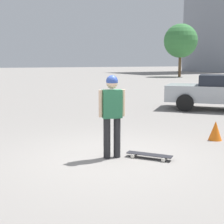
% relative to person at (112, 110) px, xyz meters
% --- Properties ---
extents(ground_plane, '(220.00, 220.00, 0.00)m').
position_rel_person_xyz_m(ground_plane, '(0.00, 0.00, -1.02)').
color(ground_plane, gray).
extents(person, '(0.28, 0.55, 1.72)m').
position_rel_person_xyz_m(person, '(0.00, 0.00, 0.00)').
color(person, '#262628').
rests_on(person, ground_plane).
extents(skateboard, '(0.87, 0.76, 0.09)m').
position_rel_person_xyz_m(skateboard, '(0.42, 0.65, -0.94)').
color(skateboard, '#232328').
rests_on(skateboard, ground_plane).
extents(car_parked_near, '(4.51, 4.43, 1.45)m').
position_rel_person_xyz_m(car_parked_near, '(-3.76, 7.13, -0.24)').
color(car_parked_near, '#ADB2B7').
rests_on(car_parked_near, ground_plane).
extents(tree_distant, '(4.52, 4.52, 7.07)m').
position_rel_person_xyz_m(tree_distant, '(-28.17, 25.15, 3.78)').
color(tree_distant, brown).
rests_on(tree_distant, ground_plane).
extents(traffic_cone, '(0.34, 0.34, 0.50)m').
position_rel_person_xyz_m(traffic_cone, '(-0.09, 3.04, -0.77)').
color(traffic_cone, orange).
rests_on(traffic_cone, ground_plane).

